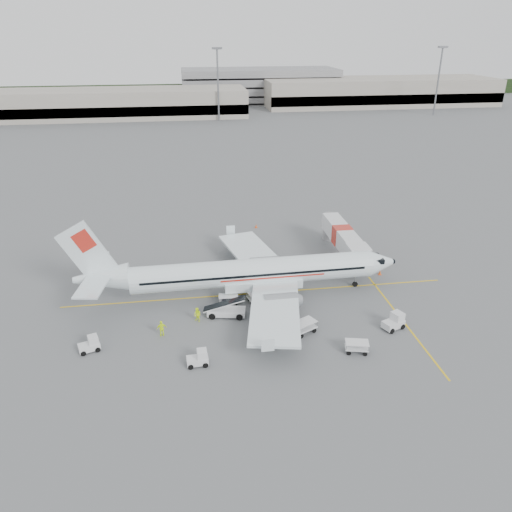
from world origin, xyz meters
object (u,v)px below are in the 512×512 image
object	(u,v)px
tug_aft	(89,344)
belt_loader	(226,304)
aircraft	(254,255)
jet_bridge	(342,242)
tug_fore	(393,321)
tug_mid	(197,358)

from	to	relation	value
tug_aft	belt_loader	bearing A→B (deg)	-0.86
aircraft	jet_bridge	size ratio (longest dim) A/B	2.30
belt_loader	jet_bridge	bearing A→B (deg)	49.21
aircraft	jet_bridge	bearing A→B (deg)	33.22
tug_fore	aircraft	bearing A→B (deg)	121.29
belt_loader	tug_aft	bearing A→B (deg)	-150.71
belt_loader	tug_aft	distance (m)	14.14
aircraft	belt_loader	bearing A→B (deg)	-131.33
aircraft	tug_fore	size ratio (longest dim) A/B	16.31
jet_bridge	tug_mid	world-z (taller)	jet_bridge
aircraft	tug_fore	xyz separation A→B (m)	(12.98, -9.08, -4.10)
jet_bridge	tug_fore	size ratio (longest dim) A/B	7.08
jet_bridge	aircraft	bearing A→B (deg)	-145.80
aircraft	tug_mid	size ratio (longest dim) A/B	18.49
tug_aft	tug_fore	bearing A→B (deg)	-20.09
jet_bridge	tug_mid	xyz separation A→B (m)	(-19.98, -21.07, -1.29)
tug_aft	jet_bridge	bearing A→B (deg)	11.08
aircraft	jet_bridge	xyz separation A→B (m)	(13.07, 8.87, -2.90)
belt_loader	tug_aft	world-z (taller)	belt_loader
tug_mid	tug_aft	world-z (taller)	tug_mid
belt_loader	tug_mid	bearing A→B (deg)	-101.72
aircraft	tug_aft	xyz separation A→B (m)	(-16.93, -8.53, -4.20)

